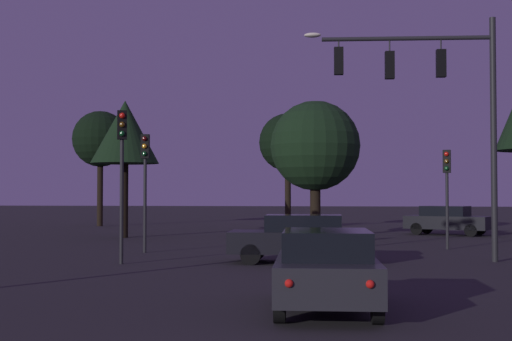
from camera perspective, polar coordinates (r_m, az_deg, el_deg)
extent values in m
plane|color=#262326|center=(31.56, 4.65, -5.82)|extent=(168.00, 168.00, 0.00)
cylinder|color=#232326|center=(24.02, 18.62, 2.42)|extent=(0.20, 0.20, 7.89)
cylinder|color=#232326|center=(23.92, 12.05, 10.37)|extent=(5.51, 0.46, 0.14)
ellipsoid|color=#F4EACC|center=(23.69, 4.58, 10.83)|extent=(0.56, 0.28, 0.16)
cylinder|color=#232326|center=(24.07, 14.68, 9.85)|extent=(0.05, 0.05, 0.38)
cube|color=black|center=(23.95, 14.70, 8.35)|extent=(0.31, 0.26, 0.90)
sphere|color=red|center=(24.13, 14.62, 8.95)|extent=(0.18, 0.18, 0.18)
sphere|color=#56380C|center=(24.08, 14.63, 8.29)|extent=(0.18, 0.18, 0.18)
sphere|color=#0C4219|center=(24.04, 14.64, 7.64)|extent=(0.18, 0.18, 0.18)
cylinder|color=#232326|center=(23.80, 10.72, 9.91)|extent=(0.05, 0.05, 0.42)
cube|color=black|center=(23.68, 10.73, 8.34)|extent=(0.31, 0.26, 0.90)
sphere|color=red|center=(23.86, 10.68, 8.94)|extent=(0.18, 0.18, 0.18)
sphere|color=#56380C|center=(23.81, 10.68, 8.28)|extent=(0.18, 0.18, 0.18)
sphere|color=#0C4219|center=(23.77, 10.69, 7.62)|extent=(0.18, 0.18, 0.18)
cylinder|color=#232326|center=(23.67, 6.68, 10.15)|extent=(0.05, 0.05, 0.27)
cube|color=black|center=(23.55, 6.68, 8.76)|extent=(0.31, 0.26, 0.90)
sphere|color=red|center=(23.74, 6.66, 9.36)|extent=(0.18, 0.18, 0.18)
sphere|color=#56380C|center=(23.69, 6.66, 8.70)|extent=(0.18, 0.18, 0.18)
sphere|color=#0C4219|center=(23.64, 6.67, 8.03)|extent=(0.18, 0.18, 0.18)
cylinder|color=#232326|center=(28.73, 15.16, -3.17)|extent=(0.12, 0.12, 3.00)
cube|color=black|center=(28.75, 15.13, 0.72)|extent=(0.35, 0.30, 0.90)
sphere|color=red|center=(28.63, 15.10, 1.29)|extent=(0.18, 0.18, 0.18)
sphere|color=#56380C|center=(28.61, 15.11, 0.73)|extent=(0.18, 0.18, 0.18)
sphere|color=#0C4219|center=(28.60, 15.11, 0.17)|extent=(0.18, 0.18, 0.18)
cylinder|color=#232326|center=(22.42, -10.78, -2.47)|extent=(0.12, 0.12, 3.89)
cube|color=black|center=(22.52, -10.75, 3.63)|extent=(0.36, 0.32, 0.90)
sphere|color=red|center=(22.41, -10.73, 4.37)|extent=(0.18, 0.18, 0.18)
sphere|color=#56380C|center=(22.38, -10.74, 3.66)|extent=(0.18, 0.18, 0.18)
sphere|color=#0C4219|center=(22.35, -10.74, 2.95)|extent=(0.18, 0.18, 0.18)
cylinder|color=#232326|center=(26.51, -8.94, -2.81)|extent=(0.12, 0.12, 3.49)
cube|color=black|center=(26.56, -8.92, 1.93)|extent=(0.32, 0.26, 0.90)
sphere|color=#4C0A0A|center=(26.44, -8.98, 2.55)|extent=(0.18, 0.18, 0.18)
sphere|color=#F9A319|center=(26.42, -8.98, 1.95)|extent=(0.18, 0.18, 0.18)
sphere|color=#0C4219|center=(26.41, -8.98, 1.34)|extent=(0.18, 0.18, 0.18)
cube|color=#232328|center=(13.49, 5.69, -8.43)|extent=(2.02, 4.00, 0.68)
cube|color=black|center=(13.29, 5.70, -5.94)|extent=(1.68, 2.19, 0.52)
cylinder|color=black|center=(14.82, 2.34, -9.16)|extent=(0.23, 0.65, 0.64)
cylinder|color=black|center=(14.86, 8.80, -9.13)|extent=(0.23, 0.65, 0.64)
cylinder|color=black|center=(12.26, 1.92, -10.72)|extent=(0.23, 0.65, 0.64)
cylinder|color=black|center=(12.30, 9.76, -10.66)|extent=(0.23, 0.65, 0.64)
sphere|color=red|center=(11.52, 2.67, -9.08)|extent=(0.14, 0.14, 0.14)
sphere|color=red|center=(11.56, 9.19, -9.04)|extent=(0.14, 0.14, 0.14)
cube|color=black|center=(22.49, 3.47, -5.77)|extent=(4.42, 1.86, 0.68)
cube|color=black|center=(22.45, 3.86, -4.24)|extent=(2.40, 1.58, 0.52)
cylinder|color=black|center=(21.84, -0.44, -6.79)|extent=(0.64, 0.21, 0.64)
cylinder|color=black|center=(23.41, -0.02, -6.45)|extent=(0.64, 0.21, 0.64)
cylinder|color=black|center=(21.72, 7.24, -6.80)|extent=(0.64, 0.21, 0.64)
cylinder|color=black|center=(23.30, 7.14, -6.46)|extent=(0.64, 0.21, 0.64)
sphere|color=red|center=(21.88, 9.22, -5.60)|extent=(0.14, 0.14, 0.14)
sphere|color=red|center=(23.13, 9.03, -5.40)|extent=(0.14, 0.14, 0.14)
cube|color=black|center=(38.37, 15.22, -4.06)|extent=(4.63, 3.48, 0.68)
cube|color=black|center=(38.40, 15.00, -3.17)|extent=(2.75, 2.38, 0.52)
cylinder|color=black|center=(38.72, 17.59, -4.53)|extent=(0.66, 0.46, 0.64)
cylinder|color=black|center=(37.23, 16.95, -4.64)|extent=(0.66, 0.46, 0.64)
cylinder|color=black|center=(39.58, 13.61, -4.50)|extent=(0.66, 0.46, 0.64)
cylinder|color=black|center=(38.12, 12.84, -4.61)|extent=(0.66, 0.46, 0.64)
sphere|color=red|center=(39.66, 12.52, -3.86)|extent=(0.14, 0.14, 0.14)
sphere|color=red|center=(38.52, 11.88, -3.93)|extent=(0.14, 0.14, 0.14)
cylinder|color=black|center=(43.31, 2.59, -2.04)|extent=(0.37, 0.37, 4.07)
sphere|color=black|center=(43.42, 2.58, 2.29)|extent=(3.55, 3.55, 3.55)
cylinder|color=black|center=(48.04, -12.46, -1.72)|extent=(0.39, 0.39, 4.50)
sphere|color=black|center=(48.18, -12.43, 2.51)|extent=(3.72, 3.72, 3.72)
cylinder|color=black|center=(35.46, -10.55, -2.39)|extent=(0.36, 0.36, 3.66)
cone|color=black|center=(35.58, -10.52, 3.08)|extent=(3.36, 3.36, 3.12)
cylinder|color=black|center=(34.86, 4.80, -2.98)|extent=(0.51, 0.51, 2.99)
sphere|color=black|center=(34.93, 4.79, 2.01)|extent=(4.43, 4.43, 4.43)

